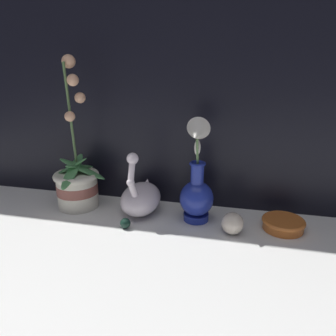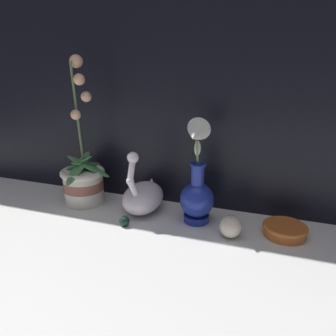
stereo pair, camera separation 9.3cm
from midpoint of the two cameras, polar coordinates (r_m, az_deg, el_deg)
ground_plane at (r=0.88m, az=-4.44°, el=-13.21°), size 2.80×2.80×0.00m
window_backdrop at (r=1.03m, az=-0.22°, el=26.20°), size 2.80×0.03×1.20m
orchid_potted_plant at (r=1.11m, az=-17.92°, el=-2.19°), size 0.19×0.19×0.47m
swan_figurine at (r=1.03m, az=-7.31°, el=-5.01°), size 0.12×0.20×0.21m
blue_vase at (r=0.95m, az=2.22°, el=-3.31°), size 0.10×0.13×0.31m
glass_sphere at (r=0.92m, az=8.33°, el=-9.58°), size 0.06×0.06×0.06m
amber_dish at (r=0.98m, az=16.90°, el=-9.26°), size 0.12×0.12×0.03m
glass_bauble at (r=0.96m, az=-10.25°, el=-9.51°), size 0.03×0.03×0.03m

